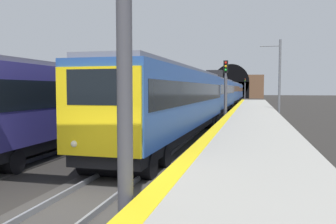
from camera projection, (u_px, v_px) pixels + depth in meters
The scene contains 10 objects.
ground_plane at pixel (72, 212), 8.50m from camera, with size 320.00×320.00×0.00m, color #282623.
platform_right at pixel (251, 205), 7.48m from camera, with size 112.00×3.98×1.04m, color #9E9B93.
platform_right_edge_strip at pixel (171, 175), 7.85m from camera, with size 112.00×0.50×0.01m, color yellow.
track_main_line at pixel (72, 211), 8.49m from camera, with size 160.00×2.80×0.21m.
train_main_approaching at pixel (222, 93), 48.34m from camera, with size 79.39×3.21×4.99m.
train_adjacent_platform at pixel (166, 95), 38.35m from camera, with size 60.28×3.05×4.07m.
railway_signal_mid at pixel (226, 86), 30.13m from camera, with size 0.39×0.38×5.36m.
railway_signal_far at pixel (245, 87), 97.05m from camera, with size 0.39×0.38×5.83m.
tunnel_portal at pixel (231, 87), 109.00m from camera, with size 2.93×19.42×10.88m.
catenary_mast_near at pixel (279, 79), 33.39m from camera, with size 0.22×1.98×7.58m.
Camera 1 is at (-7.54, -4.21, 2.98)m, focal length 37.79 mm.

